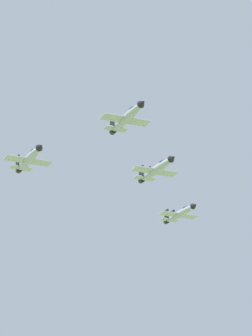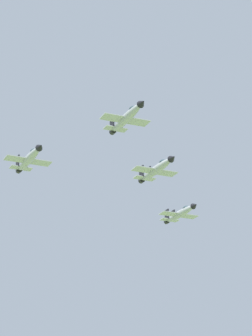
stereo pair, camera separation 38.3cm
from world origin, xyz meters
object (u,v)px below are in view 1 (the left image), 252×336
at_px(jet_left_wingman, 156,169).
at_px(jet_right_wingman, 29,159).
at_px(jet_lead, 127,118).
at_px(jet_left_outer, 180,214).

xyz_separation_m(jet_left_wingman, jet_right_wingman, (-6.25, 27.13, -1.87)).
bearing_deg(jet_right_wingman, jet_lead, 39.81).
relative_size(jet_left_wingman, jet_right_wingman, 1.05).
height_order(jet_lead, jet_left_outer, jet_lead).
bearing_deg(jet_left_outer, jet_lead, -41.25).
height_order(jet_left_wingman, jet_left_outer, jet_left_wingman).
relative_size(jet_right_wingman, jet_left_outer, 1.01).
relative_size(jet_left_wingman, jet_left_outer, 1.06).
relative_size(jet_lead, jet_left_outer, 1.02).
height_order(jet_left_wingman, jet_right_wingman, jet_left_wingman).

